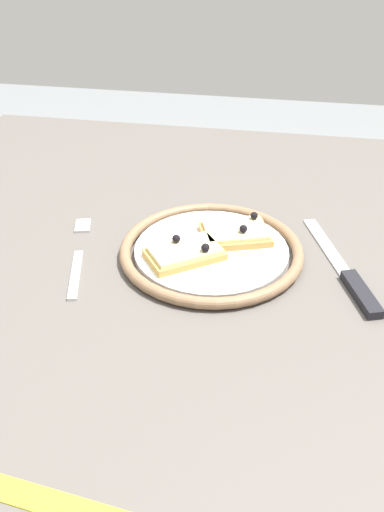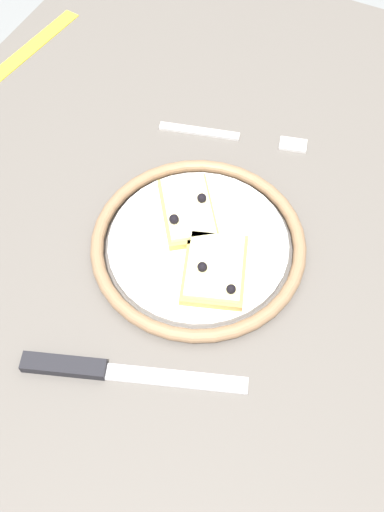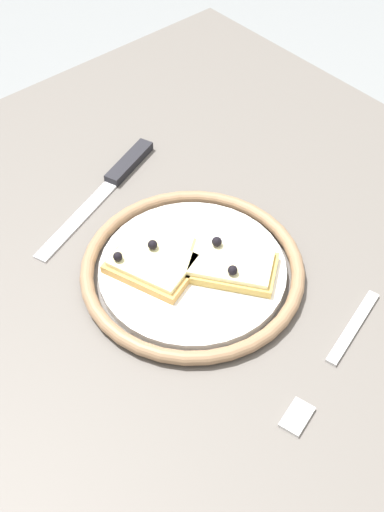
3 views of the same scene
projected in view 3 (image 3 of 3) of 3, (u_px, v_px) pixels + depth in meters
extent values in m
cube|color=#5B5651|center=(203.00, 319.00, 0.73)|extent=(0.99, 0.91, 0.04)
cylinder|color=#4C4742|center=(204.00, 203.00, 1.41)|extent=(0.05, 0.05, 0.73)
cylinder|color=white|center=(192.00, 271.00, 0.75)|extent=(0.21, 0.21, 0.01)
torus|color=#8C6B4C|center=(192.00, 269.00, 0.75)|extent=(0.26, 0.26, 0.02)
cube|color=tan|center=(153.00, 265.00, 0.74)|extent=(0.11, 0.10, 0.01)
cube|color=beige|center=(153.00, 260.00, 0.73)|extent=(0.10, 0.09, 0.01)
sphere|color=black|center=(150.00, 247.00, 0.74)|extent=(0.01, 0.01, 0.01)
sphere|color=black|center=(118.00, 256.00, 0.73)|extent=(0.01, 0.01, 0.01)
cube|color=tan|center=(231.00, 268.00, 0.74)|extent=(0.12, 0.11, 0.01)
cube|color=beige|center=(231.00, 263.00, 0.73)|extent=(0.10, 0.10, 0.01)
sphere|color=black|center=(217.00, 242.00, 0.74)|extent=(0.01, 0.01, 0.01)
sphere|color=black|center=(230.00, 268.00, 0.71)|extent=(0.01, 0.01, 0.01)
cube|color=silver|center=(77.00, 220.00, 0.81)|extent=(0.07, 0.15, 0.00)
cube|color=black|center=(129.00, 162.00, 0.88)|extent=(0.05, 0.09, 0.01)
cube|color=silver|center=(353.00, 327.00, 0.70)|extent=(0.04, 0.11, 0.00)
cube|color=silver|center=(297.00, 417.00, 0.63)|extent=(0.03, 0.04, 0.00)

